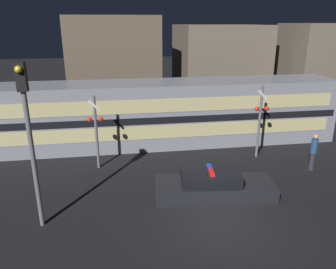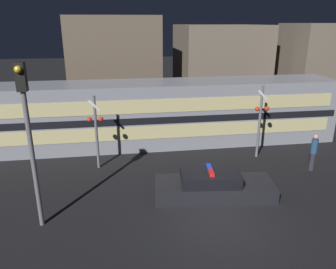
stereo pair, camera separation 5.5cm
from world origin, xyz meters
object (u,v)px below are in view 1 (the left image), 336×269
Objects in this scene: police_car at (213,186)px; crossing_signal_near at (260,118)px; traffic_light_corner at (29,128)px; pedestrian at (313,152)px; train at (135,114)px.

police_car is 5.39m from crossing_signal_near.
police_car is 1.32× the size of crossing_signal_near.
pedestrian is at bearing 12.83° from traffic_light_corner.
crossing_signal_near is 11.37m from traffic_light_corner.
pedestrian reaches higher than police_car.
police_car is 5.79m from pedestrian.
traffic_light_corner is at bearing -154.97° from crossing_signal_near.
pedestrian is 12.79m from traffic_light_corner.
crossing_signal_near is at bearing 52.56° from police_car.
train is 12.80× the size of pedestrian.
train is 4.67× the size of police_car.
train is at bearing 149.40° from pedestrian.
police_car is at bearing -134.00° from crossing_signal_near.
crossing_signal_near is 0.67× the size of traffic_light_corner.
crossing_signal_near is (3.54, 3.67, 1.73)m from police_car.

